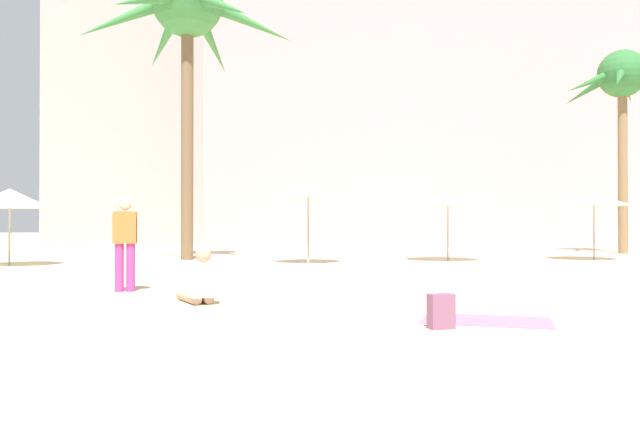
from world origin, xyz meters
The scene contains 13 objects.
ground centered at (0.00, 0.00, 0.00)m, with size 120.00×120.00×0.00m, color beige.
hotel_pink centered at (9.83, 29.82, 7.17)m, with size 24.97×9.37×14.34m, color pink.
hotel_tower_gray centered at (-4.88, 36.24, 13.97)m, with size 13.90×11.94×27.94m, color gray.
palm_tree_left centered at (13.91, 17.51, 6.53)m, with size 5.13×4.70×7.87m.
palm_tree_center centered at (-2.42, 15.57, 8.00)m, with size 7.16×6.53×9.64m.
cafe_umbrella_0 centered at (1.37, 13.34, 2.17)m, with size 2.08×2.08×2.36m.
cafe_umbrella_1 centered at (10.72, 14.00, 1.95)m, with size 2.32×2.32×2.14m.
cafe_umbrella_2 centered at (5.86, 14.05, 2.00)m, with size 2.42×2.42×2.24m.
cafe_umbrella_4 centered at (-7.13, 13.32, 1.91)m, with size 2.26×2.26×2.19m.
beach_towel centered at (2.73, 2.54, 0.01)m, with size 1.63×0.93×0.01m, color #EF6684.
backpack centered at (1.98, 2.06, 0.20)m, with size 0.33×0.28×0.42m.
person_near_right centered at (-2.59, 6.45, 0.95)m, with size 0.61×0.26×1.72m.
person_mid_center centered at (-1.10, 4.64, 0.31)m, with size 0.72×1.00×0.89m.
Camera 1 is at (-0.27, -5.33, 1.31)m, focal length 35.37 mm.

